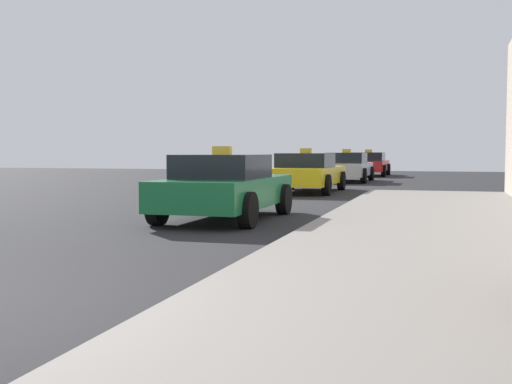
{
  "coord_description": "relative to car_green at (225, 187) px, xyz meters",
  "views": [
    {
      "loc": [
        4.11,
        -3.82,
        1.34
      ],
      "look_at": [
        2.09,
        3.09,
        0.87
      ],
      "focal_mm": 44.76,
      "sensor_mm": 36.0,
      "label": 1
    }
  ],
  "objects": [
    {
      "name": "sidewalk",
      "position": [
        3.96,
        -7.9,
        -0.57
      ],
      "size": [
        4.0,
        32.0,
        0.15
      ],
      "primitive_type": "cube",
      "color": "gray",
      "rests_on": "ground_plane"
    },
    {
      "name": "car_green",
      "position": [
        0.0,
        0.0,
        0.0
      ],
      "size": [
        1.92,
        4.05,
        1.43
      ],
      "color": "#196638",
      "rests_on": "ground_plane"
    },
    {
      "name": "car_yellow",
      "position": [
        -0.18,
        8.66,
        0.0
      ],
      "size": [
        2.02,
        4.58,
        1.43
      ],
      "color": "yellow",
      "rests_on": "ground_plane"
    },
    {
      "name": "car_silver",
      "position": [
        0.04,
        16.2,
        0.0
      ],
      "size": [
        2.0,
        4.48,
        1.43
      ],
      "color": "#B7B7BF",
      "rests_on": "ground_plane"
    },
    {
      "name": "car_red",
      "position": [
        0.2,
        23.26,
        0.0
      ],
      "size": [
        2.06,
        4.41,
        1.43
      ],
      "color": "red",
      "rests_on": "ground_plane"
    }
  ]
}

